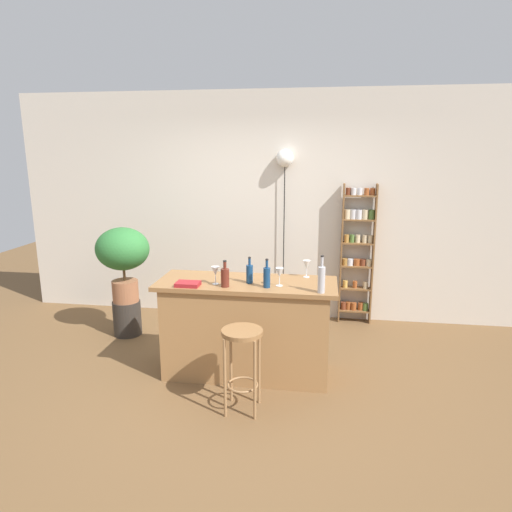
{
  "coord_description": "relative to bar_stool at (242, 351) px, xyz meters",
  "views": [
    {
      "loc": [
        0.66,
        -3.6,
        2.08
      ],
      "look_at": [
        0.05,
        0.55,
        1.1
      ],
      "focal_mm": 31.42,
      "sensor_mm": 36.0,
      "label": 1
    }
  ],
  "objects": [
    {
      "name": "ground",
      "position": [
        -0.07,
        0.34,
        -0.52
      ],
      "size": [
        12.0,
        12.0,
        0.0
      ],
      "primitive_type": "plane",
      "color": "brown"
    },
    {
      "name": "back_wall",
      "position": [
        -0.07,
        2.29,
        0.88
      ],
      "size": [
        6.4,
        0.1,
        2.8
      ],
      "primitive_type": "cube",
      "color": "beige",
      "rests_on": "ground"
    },
    {
      "name": "kitchen_counter",
      "position": [
        -0.07,
        0.64,
        -0.06
      ],
      "size": [
        1.65,
        0.63,
        0.91
      ],
      "color": "#9E7042",
      "rests_on": "ground"
    },
    {
      "name": "bar_stool",
      "position": [
        0.0,
        0.0,
        0.0
      ],
      "size": [
        0.33,
        0.33,
        0.7
      ],
      "color": "#997047",
      "rests_on": "ground"
    },
    {
      "name": "spice_shelf",
      "position": [
        1.03,
        2.15,
        0.38
      ],
      "size": [
        0.4,
        0.13,
        1.71
      ],
      "color": "brown",
      "rests_on": "ground"
    },
    {
      "name": "plant_stool",
      "position": [
        -1.6,
        1.35,
        -0.32
      ],
      "size": [
        0.32,
        0.32,
        0.4
      ],
      "primitive_type": "cylinder",
      "color": "#2D2823",
      "rests_on": "ground"
    },
    {
      "name": "potted_plant",
      "position": [
        -1.6,
        1.35,
        0.44
      ],
      "size": [
        0.6,
        0.54,
        0.86
      ],
      "color": "#935B3D",
      "rests_on": "plant_stool"
    },
    {
      "name": "bottle_spirits_clear",
      "position": [
        0.14,
        0.48,
        0.49
      ],
      "size": [
        0.06,
        0.06,
        0.26
      ],
      "color": "navy",
      "rests_on": "kitchen_counter"
    },
    {
      "name": "bottle_sauce_amber",
      "position": [
        -0.04,
        0.6,
        0.48
      ],
      "size": [
        0.06,
        0.06,
        0.24
      ],
      "color": "navy",
      "rests_on": "kitchen_counter"
    },
    {
      "name": "bottle_wine_red",
      "position": [
        -0.23,
        0.45,
        0.48
      ],
      "size": [
        0.07,
        0.07,
        0.24
      ],
      "color": "#5B2319",
      "rests_on": "kitchen_counter"
    },
    {
      "name": "bottle_vinegar",
      "position": [
        0.61,
        0.4,
        0.52
      ],
      "size": [
        0.06,
        0.06,
        0.33
      ],
      "color": "#B2B2B7",
      "rests_on": "kitchen_counter"
    },
    {
      "name": "wine_glass_left",
      "position": [
        -0.33,
        0.52,
        0.51
      ],
      "size": [
        0.07,
        0.07,
        0.16
      ],
      "color": "silver",
      "rests_on": "kitchen_counter"
    },
    {
      "name": "wine_glass_center",
      "position": [
        0.24,
        0.55,
        0.51
      ],
      "size": [
        0.07,
        0.07,
        0.16
      ],
      "color": "silver",
      "rests_on": "kitchen_counter"
    },
    {
      "name": "wine_glass_right",
      "position": [
        0.47,
        0.87,
        0.51
      ],
      "size": [
        0.07,
        0.07,
        0.16
      ],
      "color": "silver",
      "rests_on": "kitchen_counter"
    },
    {
      "name": "cookbook",
      "position": [
        -0.56,
        0.43,
        0.41
      ],
      "size": [
        0.21,
        0.15,
        0.03
      ],
      "primitive_type": "cube",
      "rotation": [
        0.0,
        0.0,
        0.0
      ],
      "color": "maroon",
      "rests_on": "kitchen_counter"
    },
    {
      "name": "pendant_globe_light",
      "position": [
        0.14,
        2.18,
        1.45
      ],
      "size": [
        0.21,
        0.21,
        2.11
      ],
      "color": "black",
      "rests_on": "ground"
    }
  ]
}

